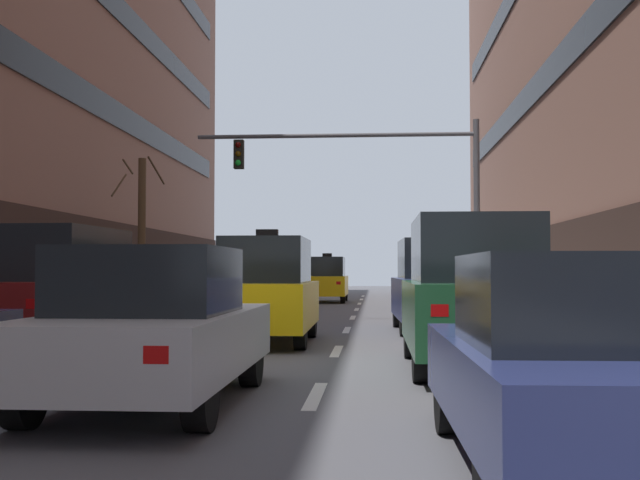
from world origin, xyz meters
TOP-DOWN VIEW (x-y plane):
  - ground_plane at (0.00, 0.00)m, footprint 120.00×120.00m
  - lane_stripe_l1_s3 at (-1.59, -3.00)m, footprint 0.16×2.00m
  - lane_stripe_l1_s4 at (-1.59, 2.00)m, footprint 0.16×2.00m
  - lane_stripe_l1_s5 at (-1.59, 7.00)m, footprint 0.16×2.00m
  - lane_stripe_l1_s6 at (-1.59, 12.00)m, footprint 0.16×2.00m
  - lane_stripe_l1_s7 at (-1.59, 17.00)m, footprint 0.16×2.00m
  - lane_stripe_l1_s8 at (-1.59, 22.00)m, footprint 0.16×2.00m
  - lane_stripe_l1_s9 at (-1.59, 27.00)m, footprint 0.16×2.00m
  - lane_stripe_l1_s10 at (-1.59, 32.00)m, footprint 0.16×2.00m
  - lane_stripe_l2_s3 at (1.59, -3.00)m, footprint 0.16×2.00m
  - lane_stripe_l2_s4 at (1.59, 2.00)m, footprint 0.16×2.00m
  - lane_stripe_l2_s5 at (1.59, 7.00)m, footprint 0.16×2.00m
  - lane_stripe_l2_s6 at (1.59, 12.00)m, footprint 0.16×2.00m
  - lane_stripe_l2_s7 at (1.59, 17.00)m, footprint 0.16×2.00m
  - lane_stripe_l2_s8 at (1.59, 22.00)m, footprint 0.16×2.00m
  - lane_stripe_l2_s9 at (1.59, 27.00)m, footprint 0.16×2.00m
  - lane_stripe_l2_s10 at (1.59, 32.00)m, footprint 0.16×2.00m
  - car_driving_0 at (-3.26, 1.21)m, footprint 2.11×4.65m
  - taxi_driving_1 at (-3.29, 18.36)m, footprint 1.97×4.42m
  - taxi_driving_2 at (-3.25, 29.07)m, footprint 1.92×4.31m
  - taxi_driving_3 at (0.11, 3.47)m, footprint 1.86×4.38m
  - taxi_driving_4 at (0.08, 23.66)m, footprint 1.80×4.28m
  - car_driving_6 at (-0.11, -3.78)m, footprint 1.92×4.57m
  - car_parked_0 at (3.73, -6.35)m, footprint 1.83×4.24m
  - car_parked_1 at (3.73, -0.44)m, footprint 1.94×4.63m
  - car_parked_2 at (3.73, 6.68)m, footprint 2.03×4.59m
  - traffic_signal_0 at (2.60, 10.22)m, footprint 8.15×0.35m
  - street_tree_0 at (-6.33, 16.03)m, footprint 1.67×1.76m

SIDE VIEW (x-z plane):
  - ground_plane at x=0.00m, z-range 0.00..0.00m
  - lane_stripe_l1_s3 at x=-1.59m, z-range 0.00..0.01m
  - lane_stripe_l1_s4 at x=-1.59m, z-range 0.00..0.01m
  - lane_stripe_l1_s5 at x=-1.59m, z-range 0.00..0.01m
  - lane_stripe_l1_s6 at x=-1.59m, z-range 0.00..0.01m
  - lane_stripe_l1_s7 at x=-1.59m, z-range 0.00..0.01m
  - lane_stripe_l1_s8 at x=-1.59m, z-range 0.00..0.01m
  - lane_stripe_l1_s9 at x=-1.59m, z-range 0.00..0.01m
  - lane_stripe_l1_s10 at x=-1.59m, z-range 0.00..0.01m
  - lane_stripe_l2_s3 at x=1.59m, z-range 0.00..0.01m
  - lane_stripe_l2_s4 at x=1.59m, z-range 0.00..0.01m
  - lane_stripe_l2_s5 at x=1.59m, z-range 0.00..0.01m
  - lane_stripe_l2_s6 at x=1.59m, z-range 0.00..0.01m
  - lane_stripe_l2_s7 at x=1.59m, z-range 0.00..0.01m
  - lane_stripe_l2_s8 at x=1.59m, z-range 0.00..0.01m
  - lane_stripe_l2_s9 at x=1.59m, z-range 0.00..0.01m
  - lane_stripe_l2_s10 at x=1.59m, z-range 0.00..0.01m
  - car_parked_0 at x=3.73m, z-range -0.01..1.57m
  - taxi_driving_2 at x=-3.25m, z-range -0.10..1.67m
  - taxi_driving_1 at x=-3.29m, z-range -0.10..1.71m
  - car_driving_6 at x=-0.11m, z-range -0.01..1.70m
  - taxi_driving_4 at x=0.08m, z-range -0.09..2.15m
  - taxi_driving_3 at x=0.11m, z-range -0.09..2.20m
  - car_parked_2 at x=3.73m, z-range -0.01..2.19m
  - car_driving_0 at x=-3.26m, z-range -0.01..2.21m
  - car_parked_1 at x=3.73m, z-range -0.01..2.23m
  - street_tree_0 at x=-6.33m, z-range 0.24..5.71m
  - traffic_signal_0 at x=2.60m, z-range 1.26..6.89m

